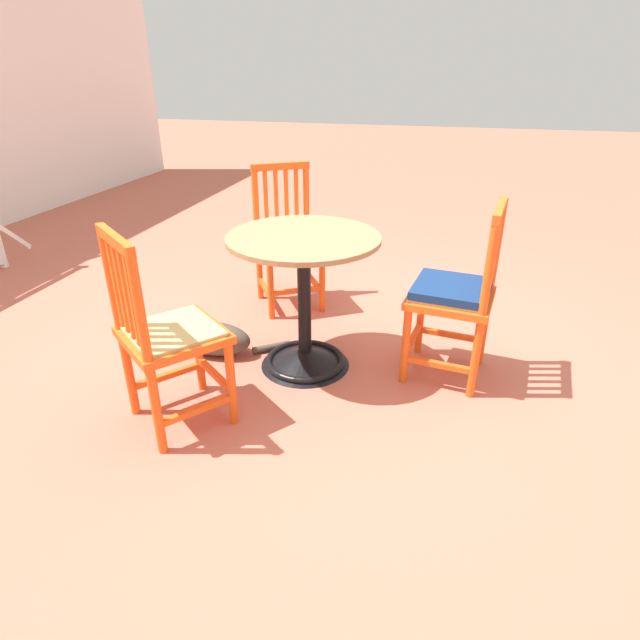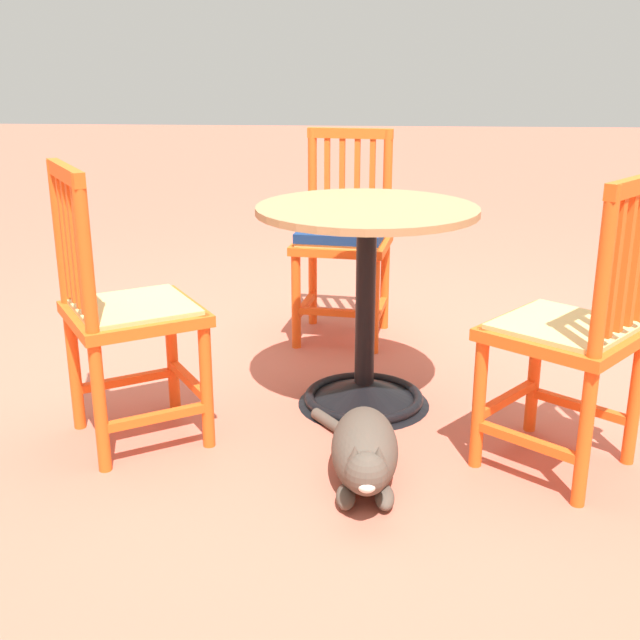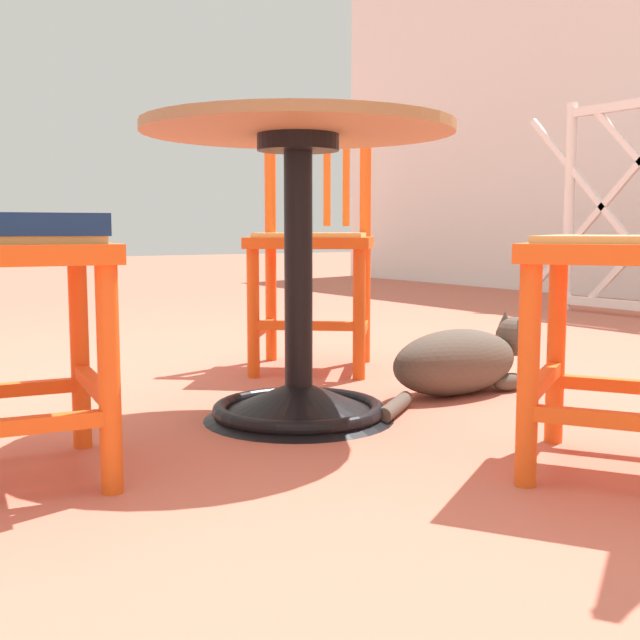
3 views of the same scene
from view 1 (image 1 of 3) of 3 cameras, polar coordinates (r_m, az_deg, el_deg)
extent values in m
plane|color=#BC604C|center=(2.78, 2.68, -5.93)|extent=(24.00, 24.00, 0.00)
cone|color=black|center=(2.84, -1.63, -4.01)|extent=(0.48, 0.48, 0.10)
torus|color=black|center=(2.85, -1.62, -4.45)|extent=(0.44, 0.44, 0.04)
cylinder|color=black|center=(2.69, -1.72, 1.92)|extent=(0.07, 0.07, 0.66)
cylinder|color=black|center=(2.57, -1.81, 8.27)|extent=(0.20, 0.20, 0.04)
cylinder|color=#9E754C|center=(2.56, -1.82, 8.96)|extent=(0.76, 0.76, 0.02)
cylinder|color=#EA5619|center=(3.37, 0.23, 4.44)|extent=(0.04, 0.04, 0.45)
cylinder|color=#EA5619|center=(3.29, -5.42, 3.73)|extent=(0.04, 0.04, 0.45)
cylinder|color=#EA5619|center=(3.60, -1.47, 9.77)|extent=(0.04, 0.04, 0.91)
cylinder|color=#EA5619|center=(3.52, -6.84, 9.21)|extent=(0.04, 0.04, 0.91)
cube|color=#EA5619|center=(3.55, -0.62, 4.14)|extent=(0.30, 0.21, 0.03)
cube|color=#EA5619|center=(3.47, -5.99, 3.47)|extent=(0.30, 0.21, 0.03)
cube|color=#EA5619|center=(3.35, -2.54, 3.22)|extent=(0.21, 0.30, 0.03)
cube|color=#EA5619|center=(3.41, -3.41, 8.35)|extent=(0.55, 0.55, 0.04)
cube|color=tan|center=(3.40, -3.42, 8.70)|extent=(0.48, 0.48, 0.02)
cube|color=#EA5619|center=(3.52, -2.60, 13.17)|extent=(0.03, 0.03, 0.39)
cube|color=#EA5619|center=(3.51, -3.70, 13.08)|extent=(0.03, 0.03, 0.39)
cube|color=#EA5619|center=(3.49, -4.81, 12.98)|extent=(0.03, 0.03, 0.39)
cube|color=#EA5619|center=(3.48, -5.92, 12.88)|extent=(0.03, 0.03, 0.39)
cube|color=#EA5619|center=(3.46, -4.37, 16.42)|extent=(0.23, 0.34, 0.04)
cylinder|color=#EA5619|center=(2.62, -13.17, -3.18)|extent=(0.04, 0.04, 0.45)
cylinder|color=#EA5619|center=(2.35, -9.70, -6.53)|extent=(0.04, 0.04, 0.45)
cylinder|color=#EA5619|center=(2.42, -21.02, -0.69)|extent=(0.04, 0.04, 0.91)
cylinder|color=#EA5619|center=(2.13, -18.30, -4.06)|extent=(0.04, 0.04, 0.91)
cube|color=#EA5619|center=(2.61, -16.37, -5.85)|extent=(0.28, 0.24, 0.03)
cube|color=#EA5619|center=(2.34, -13.27, -9.54)|extent=(0.28, 0.24, 0.03)
cube|color=#EA5619|center=(2.51, -11.42, -5.84)|extent=(0.24, 0.28, 0.03)
cube|color=#EA5619|center=(2.33, -15.74, -1.61)|extent=(0.56, 0.56, 0.04)
cube|color=tan|center=(2.32, -15.80, -1.13)|extent=(0.49, 0.49, 0.02)
cube|color=#EA5619|center=(2.27, -21.42, 3.74)|extent=(0.03, 0.03, 0.39)
cube|color=#EA5619|center=(2.21, -20.91, 3.21)|extent=(0.03, 0.03, 0.39)
cube|color=#EA5619|center=(2.15, -20.37, 2.65)|extent=(0.03, 0.03, 0.39)
cube|color=#EA5619|center=(2.09, -19.80, 2.06)|extent=(0.03, 0.03, 0.39)
cube|color=#EA5619|center=(2.11, -21.55, 8.16)|extent=(0.26, 0.32, 0.04)
cylinder|color=#EA5619|center=(2.64, 9.36, -2.53)|extent=(0.04, 0.04, 0.45)
cylinder|color=#EA5619|center=(2.94, 10.95, 0.46)|extent=(0.04, 0.04, 0.45)
cylinder|color=#EA5619|center=(2.50, 17.33, 0.74)|extent=(0.04, 0.04, 0.91)
cylinder|color=#EA5619|center=(2.81, 18.13, 3.52)|extent=(0.04, 0.04, 0.91)
cube|color=#EA5619|center=(2.66, 12.79, -4.77)|extent=(0.07, 0.34, 0.03)
cube|color=#EA5619|center=(2.95, 14.02, -1.57)|extent=(0.07, 0.34, 0.03)
cube|color=#EA5619|center=(2.81, 10.11, -1.95)|extent=(0.34, 0.07, 0.03)
cube|color=#EA5619|center=(2.67, 14.09, 2.37)|extent=(0.45, 0.45, 0.04)
cube|color=tan|center=(2.67, 14.14, 2.80)|extent=(0.39, 0.39, 0.02)
cube|color=#EA5619|center=(2.48, 18.20, 6.07)|extent=(0.03, 0.02, 0.39)
cube|color=#EA5619|center=(2.54, 18.36, 6.55)|extent=(0.03, 0.02, 0.39)
cube|color=#EA5619|center=(2.61, 18.51, 7.01)|extent=(0.03, 0.02, 0.39)
cube|color=#EA5619|center=(2.67, 18.65, 7.44)|extent=(0.03, 0.02, 0.39)
cube|color=#EA5619|center=(2.52, 19.12, 11.28)|extent=(0.38, 0.08, 0.04)
cube|color=navy|center=(2.65, 14.21, 3.39)|extent=(0.40, 0.40, 0.04)
ellipsoid|color=#4C4238|center=(2.98, -11.64, -1.97)|extent=(0.21, 0.45, 0.19)
ellipsoid|color=silver|center=(3.03, -13.36, -1.93)|extent=(0.16, 0.18, 0.14)
sphere|color=#4C4238|center=(3.06, -16.02, -0.54)|extent=(0.12, 0.12, 0.12)
ellipsoid|color=silver|center=(3.09, -16.68, -0.66)|extent=(0.05, 0.05, 0.04)
cone|color=#4C4238|center=(3.01, -16.22, 0.08)|extent=(0.04, 0.04, 0.04)
cone|color=#4C4238|center=(3.06, -15.68, 0.60)|extent=(0.04, 0.04, 0.04)
ellipsoid|color=#4C4238|center=(3.04, -14.79, -3.21)|extent=(0.06, 0.12, 0.05)
ellipsoid|color=#4C4238|center=(3.12, -13.91, -2.25)|extent=(0.06, 0.12, 0.05)
cylinder|color=#4C4238|center=(3.00, -5.32, -2.96)|extent=(0.16, 0.20, 0.04)
camera|label=2|loc=(4.11, -42.92, 16.00)|focal=44.93mm
camera|label=3|loc=(4.18, 19.09, 11.00)|focal=45.01mm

